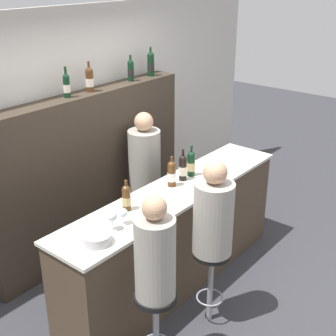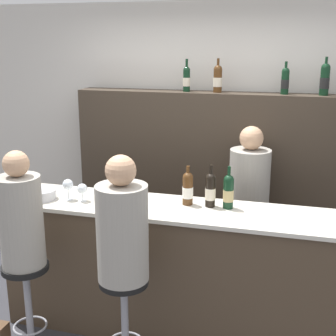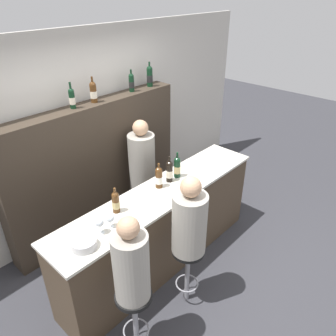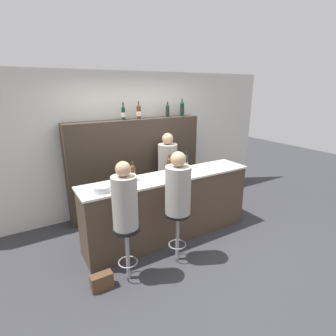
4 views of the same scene
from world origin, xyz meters
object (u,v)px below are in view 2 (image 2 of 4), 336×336
at_px(bar_stool_left, 27,287).
at_px(wine_bottle_counter_1, 188,188).
at_px(wine_bottle_backbar_1, 218,78).
at_px(wine_glass_1, 82,189).
at_px(bar_stool_right, 124,302).
at_px(guest_seated_left, 21,217).
at_px(wine_bottle_counter_2, 210,190).
at_px(wine_bottle_counter_0, 112,183).
at_px(wine_bottle_backbar_2, 285,81).
at_px(wine_bottle_backbar_3, 325,79).
at_px(metal_bowl, 42,194).
at_px(wine_glass_0, 68,185).
at_px(guest_seated_right, 122,228).
at_px(wine_bottle_backbar_0, 187,79).
at_px(wine_bottle_counter_3, 228,191).
at_px(bartender, 248,218).

bearing_deg(bar_stool_left, wine_bottle_counter_1, 33.28).
xyz_separation_m(wine_bottle_backbar_1, wine_glass_1, (-0.82, -1.23, -0.76)).
bearing_deg(bar_stool_right, guest_seated_left, -180.00).
bearing_deg(wine_bottle_counter_2, wine_bottle_counter_0, 180.00).
relative_size(wine_bottle_counter_0, guest_seated_left, 0.34).
bearing_deg(wine_bottle_backbar_2, wine_bottle_backbar_3, -0.00).
relative_size(wine_bottle_counter_1, guest_seated_left, 0.37).
bearing_deg(wine_glass_1, bar_stool_left, -112.09).
bearing_deg(wine_bottle_backbar_3, wine_glass_1, -144.99).
height_order(wine_glass_1, metal_bowl, wine_glass_1).
distance_m(guest_seated_left, bar_stool_right, 0.90).
xyz_separation_m(wine_bottle_backbar_1, bar_stool_left, (-1.03, -1.75, -1.34)).
bearing_deg(bar_stool_left, wine_bottle_counter_2, 29.29).
bearing_deg(wine_bottle_counter_2, wine_glass_0, -172.57).
bearing_deg(metal_bowl, guest_seated_right, -29.35).
distance_m(bar_stool_right, guest_seated_right, 0.53).
xyz_separation_m(wine_glass_1, bar_stool_right, (0.52, -0.52, -0.58)).
xyz_separation_m(wine_bottle_counter_2, wine_bottle_backbar_3, (0.79, 1.09, 0.74)).
distance_m(wine_bottle_counter_2, metal_bowl, 1.31).
relative_size(wine_bottle_counter_1, wine_bottle_backbar_0, 1.00).
height_order(wine_bottle_counter_0, wine_bottle_backbar_0, wine_bottle_backbar_0).
bearing_deg(wine_glass_1, bar_stool_right, -44.80).
xyz_separation_m(wine_bottle_backbar_3, wine_glass_0, (-1.88, -1.23, -0.75)).
relative_size(wine_bottle_counter_3, wine_bottle_backbar_0, 1.05).
height_order(wine_bottle_counter_3, wine_bottle_backbar_2, wine_bottle_backbar_2).
bearing_deg(wine_bottle_backbar_2, bartender, -121.02).
relative_size(wine_bottle_counter_0, guest_seated_right, 0.33).
distance_m(wine_glass_1, bar_stool_left, 0.81).
distance_m(wine_glass_0, metal_bowl, 0.23).
bearing_deg(wine_bottle_backbar_2, wine_bottle_backbar_1, -180.00).
height_order(guest_seated_left, bartender, guest_seated_left).
bearing_deg(bar_stool_left, wine_bottle_counter_3, 26.74).
distance_m(wine_bottle_backbar_0, wine_glass_1, 1.53).
xyz_separation_m(wine_bottle_counter_2, wine_glass_1, (-0.97, -0.14, -0.03)).
bearing_deg(wine_bottle_counter_1, metal_bowl, -170.72).
bearing_deg(guest_seated_right, wine_bottle_backbar_1, 80.42).
distance_m(wine_bottle_counter_1, wine_glass_1, 0.81).
bearing_deg(wine_bottle_backbar_2, wine_glass_1, -139.13).
distance_m(wine_bottle_counter_0, bar_stool_left, 0.98).
bearing_deg(wine_glass_0, wine_bottle_counter_2, 7.43).
xyz_separation_m(bar_stool_right, bartender, (0.66, 1.36, 0.15)).
xyz_separation_m(wine_bottle_backbar_2, wine_glass_0, (-1.54, -1.23, -0.73)).
distance_m(wine_bottle_backbar_2, bar_stool_right, 2.38).
relative_size(wine_bottle_counter_2, bar_stool_left, 0.44).
bearing_deg(guest_seated_left, wine_glass_0, 80.04).
height_order(guest_seated_right, bartender, guest_seated_right).
relative_size(wine_bottle_backbar_2, bar_stool_left, 0.40).
relative_size(wine_bottle_counter_3, wine_bottle_backbar_3, 0.96).
bearing_deg(metal_bowl, guest_seated_left, -76.40).
bearing_deg(guest_seated_right, wine_bottle_counter_1, 67.53).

